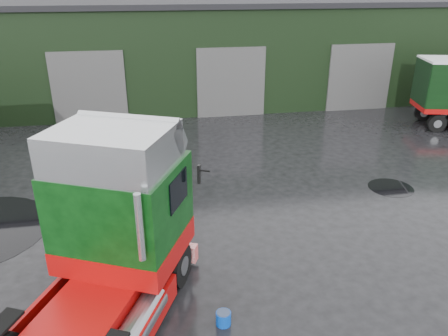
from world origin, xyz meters
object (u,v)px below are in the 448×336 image
Objects in this scene: wash_bucket at (223,318)px; tree_back_a at (105,14)px; tree_back_b at (283,23)px; hero_tractor at (77,260)px; warehouse at (215,47)px.

tree_back_a reaches higher than wash_bucket.
wash_bucket is 35.01m from tree_back_b.
warehouse is at bearing 98.89° from hero_tractor.
wash_bucket is 0.05× the size of tree_back_b.
warehouse is 12.82m from tree_back_b.
wash_bucket is at bearing -109.17° from tree_back_b.
hero_tractor is at bearing -105.78° from warehouse.
tree_back_b is at bearing 70.83° from wash_bucket.
warehouse reaches higher than wash_bucket.
tree_back_a reaches higher than hero_tractor.
hero_tractor is 0.77× the size of tree_back_a.
tree_back_b is (14.50, 33.00, 1.47)m from hero_tractor.
warehouse is at bearing -51.34° from tree_back_a.
tree_back_a is at bearing 180.00° from tree_back_b.
tree_back_a is 16.03m from tree_back_b.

